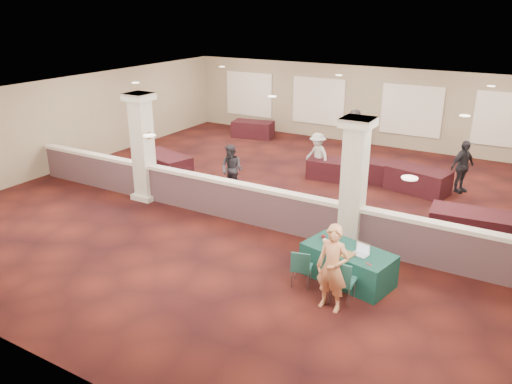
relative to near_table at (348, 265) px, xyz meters
The scene contains 32 objects.
ground 4.63m from the near_table, 139.34° to the left, with size 16.00×16.00×0.00m, color #451711.
wall_back 11.62m from the near_table, 107.64° to the left, with size 16.00×0.04×3.20m, color gray.
wall_front 6.22m from the near_table, 125.03° to the right, with size 16.00×0.04×3.20m, color gray.
wall_left 11.95m from the near_table, 165.35° to the left, with size 0.04×16.00×3.20m, color gray.
ceiling 5.42m from the near_table, 139.34° to the left, with size 16.00×16.00×0.02m, color silver.
partition_wall 3.82m from the near_table, 156.71° to the left, with size 15.60×0.28×1.10m.
column_left 7.27m from the near_table, 167.85° to the left, with size 0.72×0.72×3.20m.
column_right 2.03m from the near_table, 108.36° to the left, with size 0.72×0.72×3.20m.
sconce_left 7.61m from the near_table, 168.31° to the left, with size 0.12×0.12×0.18m.
sconce_right 7.08m from the near_table, 167.36° to the left, with size 0.12×0.12×0.18m.
near_table is the anchor object (origin of this frame).
conf_chair_main 0.93m from the near_table, 77.46° to the right, with size 0.47×0.48×0.92m.
conf_chair_side 1.06m from the near_table, 135.70° to the right, with size 0.50×0.51×0.83m.
woman 1.29m from the near_table, 85.34° to the right, with size 0.63×0.42×1.76m, color #E99D65.
far_table_front_left 8.46m from the near_table, 157.00° to the left, with size 1.99×1.00×0.81m, color black.
far_table_front_center 6.61m from the near_table, 114.67° to the left, with size 1.65×0.82×0.67m, color black.
far_table_front_right 3.85m from the near_table, 59.13° to the left, with size 1.94×0.97×0.79m, color black.
far_table_back_left 12.39m from the near_table, 129.87° to the left, with size 1.77×0.88×0.72m, color black.
far_table_back_center 6.71m from the near_table, 102.92° to the left, with size 1.70×0.85×0.69m, color black.
far_table_back_right 6.21m from the near_table, 89.94° to the left, with size 1.88×0.94×0.76m, color black.
attendee_a 5.95m from the near_table, 147.33° to the left, with size 0.74×0.41×1.54m, color black.
attendee_b 6.89m from the near_table, 119.12° to the left, with size 0.97×0.45×1.52m, color #B8B8B4.
attendee_c 7.00m from the near_table, 80.46° to the left, with size 0.97×0.46×1.66m, color black.
attendee_d 10.25m from the near_table, 109.14° to the left, with size 0.83×0.45×1.67m, color black.
laptop_base 0.48m from the near_table, 22.35° to the right, with size 0.33×0.23×0.02m, color silver.
laptop_screen 0.58m from the near_table, ahead, with size 0.33×0.01×0.22m, color silver.
screen_glow 0.57m from the near_table, ahead, with size 0.30×0.00×0.19m, color silver.
knitting 0.46m from the near_table, 91.58° to the right, with size 0.40×0.30×0.03m, color orange.
yarn_cream 0.70m from the near_table, behind, with size 0.11×0.11×0.11m, color beige.
yarn_red 0.81m from the near_table, 163.03° to the left, with size 0.10×0.10×0.10m, color #5C121A.
yarn_grey 0.62m from the near_table, 152.18° to the left, with size 0.10×0.10×0.10m, color #49494E.
scissors 0.80m from the near_table, 36.19° to the right, with size 0.12×0.03×0.01m, color red.
Camera 1 is at (6.52, -12.11, 5.59)m, focal length 35.00 mm.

